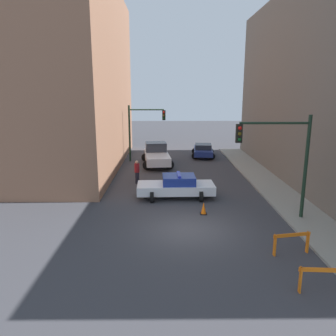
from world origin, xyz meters
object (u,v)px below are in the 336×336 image
object	(u,v)px
police_car	(176,186)
traffic_cone	(204,208)
traffic_light_near	(283,152)
white_truck	(157,155)
parked_car_near	(203,150)
barrier_mid	(292,240)
traffic_light_far	(141,125)
pedestrian_crossing	(137,172)
barrier_front	(324,276)

from	to	relation	value
police_car	traffic_cone	world-z (taller)	police_car
traffic_light_near	police_car	bearing A→B (deg)	144.98
traffic_light_near	white_truck	xyz separation A→B (m)	(-6.58, 12.99, -2.62)
police_car	parked_car_near	size ratio (longest dim) A/B	1.07
police_car	barrier_mid	xyz separation A→B (m)	(4.36, -7.32, -0.11)
traffic_light_far	pedestrian_crossing	world-z (taller)	traffic_light_far
traffic_light_near	parked_car_near	bearing A→B (deg)	96.85
police_car	pedestrian_crossing	bearing A→B (deg)	38.10
white_truck	pedestrian_crossing	size ratio (longest dim) A/B	3.36
traffic_light_far	white_truck	xyz separation A→B (m)	(1.45, -1.61, -2.49)
traffic_light_far	police_car	distance (m)	11.70
police_car	barrier_mid	distance (m)	8.52
parked_car_near	barrier_front	distance (m)	23.07
traffic_light_near	traffic_light_far	bearing A→B (deg)	118.81
parked_car_near	pedestrian_crossing	distance (m)	11.43
white_truck	traffic_cone	bearing A→B (deg)	-82.68
parked_car_near	pedestrian_crossing	world-z (taller)	pedestrian_crossing
parked_car_near	barrier_mid	size ratio (longest dim) A/B	2.81
traffic_light_far	white_truck	size ratio (longest dim) A/B	0.93
traffic_light_near	barrier_mid	world-z (taller)	traffic_light_near
traffic_light_near	white_truck	size ratio (longest dim) A/B	0.93
police_car	parked_car_near	distance (m)	13.45
white_truck	barrier_front	size ratio (longest dim) A/B	3.48
traffic_light_far	traffic_cone	distance (m)	14.83
traffic_light_near	white_truck	bearing A→B (deg)	116.87
traffic_cone	barrier_mid	bearing A→B (deg)	-56.05
police_car	pedestrian_crossing	world-z (taller)	pedestrian_crossing
traffic_light_near	pedestrian_crossing	bearing A→B (deg)	138.85
traffic_light_near	barrier_front	distance (m)	7.04
pedestrian_crossing	barrier_mid	xyz separation A→B (m)	(7.06, -10.57, -0.24)
white_truck	parked_car_near	xyz separation A→B (m)	(4.58, 3.68, -0.23)
white_truck	barrier_front	bearing A→B (deg)	-78.78
white_truck	pedestrian_crossing	world-z (taller)	white_truck
pedestrian_crossing	traffic_cone	world-z (taller)	pedestrian_crossing
pedestrian_crossing	traffic_cone	size ratio (longest dim) A/B	2.53
barrier_front	traffic_cone	bearing A→B (deg)	113.19
barrier_front	traffic_light_far	bearing A→B (deg)	109.21
police_car	barrier_front	distance (m)	10.88
traffic_light_near	traffic_cone	size ratio (longest dim) A/B	7.93
traffic_light_near	traffic_light_far	distance (m)	16.67
barrier_mid	traffic_light_near	bearing A→B (deg)	78.51
traffic_light_near	barrier_mid	xyz separation A→B (m)	(-0.76, -3.73, -2.91)
parked_car_near	barrier_mid	world-z (taller)	parked_car_near
white_truck	barrier_mid	xyz separation A→B (m)	(5.83, -16.73, -0.29)
traffic_cone	traffic_light_far	bearing A→B (deg)	107.10
police_car	barrier_front	size ratio (longest dim) A/B	2.97
traffic_light_far	police_car	xyz separation A→B (m)	(2.91, -11.01, -2.67)
police_car	traffic_cone	distance (m)	3.19
police_car	white_truck	size ratio (longest dim) A/B	0.85
police_car	traffic_light_near	bearing A→B (deg)	-126.67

